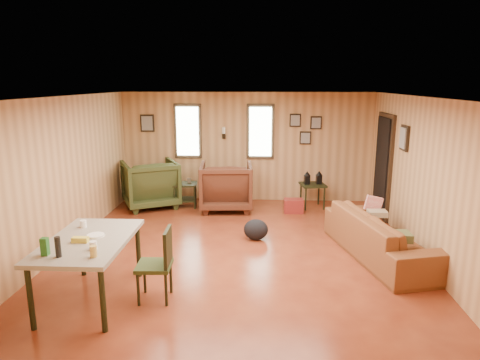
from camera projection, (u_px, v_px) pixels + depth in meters
The scene contains 11 objects.
room at pixel (250, 172), 6.80m from camera, with size 5.54×6.04×2.44m.
sofa at pixel (382, 228), 6.46m from camera, with size 2.32×0.68×0.91m, color brown.
recliner_brown at pixel (226, 184), 8.88m from camera, with size 1.05×0.99×1.09m, color #462315.
recliner_green at pixel (150, 182), 9.06m from camera, with size 1.07×1.00×1.10m, color #323C1B.
end_table at pixel (185, 191), 9.08m from camera, with size 0.55×0.51×0.64m.
side_table at pixel (313, 183), 9.00m from camera, with size 0.57×0.57×0.79m.
cooler at pixel (293, 206), 8.74m from camera, with size 0.39×0.28×0.28m.
backpack at pixel (256, 230), 7.21m from camera, with size 0.47×0.40×0.36m.
sofa_pillows at pixel (385, 221), 6.66m from camera, with size 0.36×1.55×0.32m.
dining_table at pixel (88, 245), 5.08m from camera, with size 0.94×1.56×1.02m.
dining_chair at pixel (160, 260), 5.16m from camera, with size 0.43×0.43×0.91m.
Camera 1 is at (0.39, -6.38, 2.62)m, focal length 32.00 mm.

